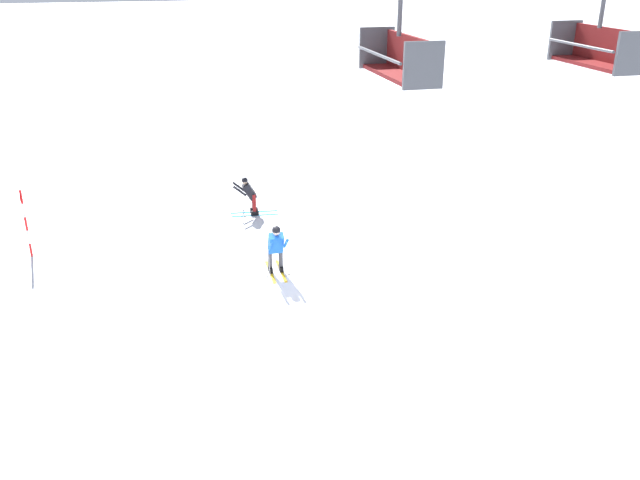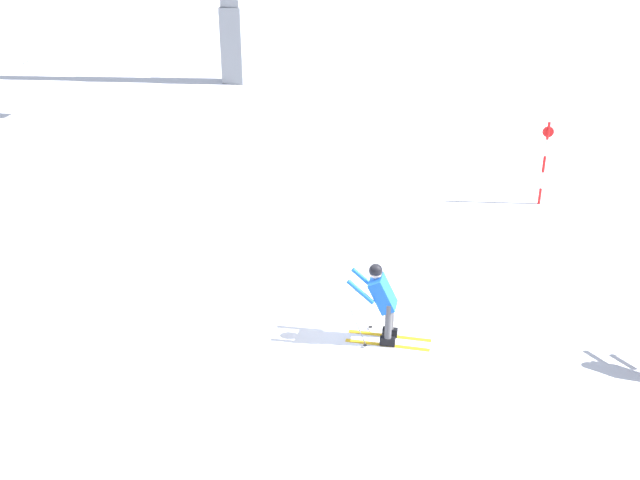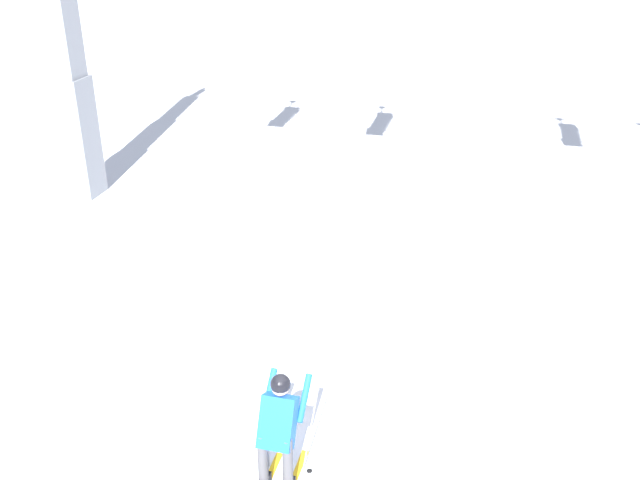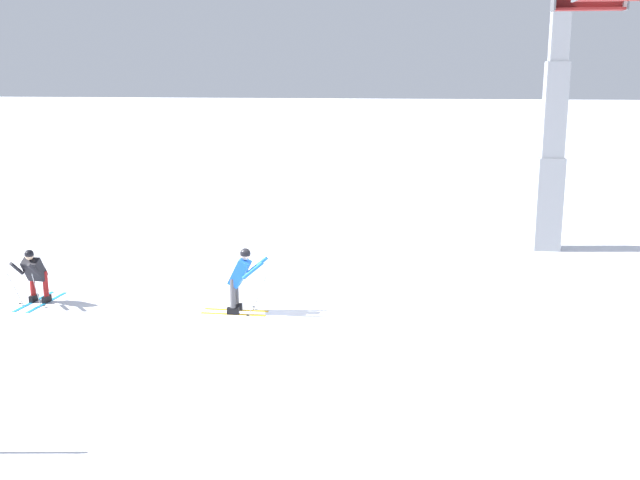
# 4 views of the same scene
# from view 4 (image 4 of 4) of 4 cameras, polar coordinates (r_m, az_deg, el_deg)

# --- Properties ---
(ground_plane) EXTENTS (260.00, 260.00, 0.00)m
(ground_plane) POSITION_cam_4_polar(r_m,az_deg,el_deg) (17.71, -4.54, -5.84)
(ground_plane) COLOR white
(skier_carving_main) EXTENTS (0.71, 1.59, 1.71)m
(skier_carving_main) POSITION_cam_4_polar(r_m,az_deg,el_deg) (17.83, -6.00, -2.66)
(skier_carving_main) COLOR yellow
(skier_carving_main) RESTS_ON ground_plane
(lift_tower_near) EXTENTS (0.81, 2.33, 9.33)m
(lift_tower_near) POSITION_cam_4_polar(r_m,az_deg,el_deg) (24.74, 17.14, 8.05)
(lift_tower_near) COLOR gray
(lift_tower_near) RESTS_ON ground_plane
(skier_distant_uphill) EXTENTS (1.73, 0.73, 1.52)m
(skier_distant_uphill) POSITION_cam_4_polar(r_m,az_deg,el_deg) (19.69, -20.69, -2.32)
(skier_distant_uphill) COLOR #198CCC
(skier_distant_uphill) RESTS_ON ground_plane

